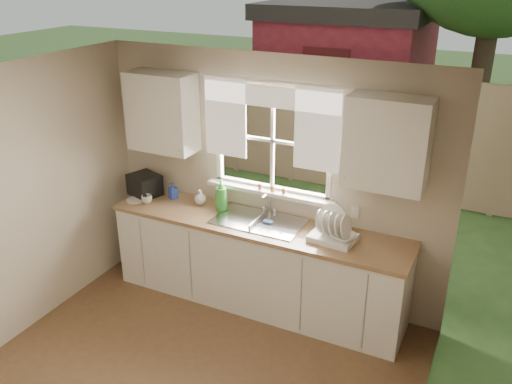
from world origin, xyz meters
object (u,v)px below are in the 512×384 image
at_px(cup, 147,199).
at_px(black_appliance, 145,185).
at_px(dish_rack, 333,232).
at_px(soap_bottle_a, 221,195).

height_order(cup, black_appliance, black_appliance).
distance_m(dish_rack, black_appliance, 2.17).
bearing_deg(soap_bottle_a, dish_rack, 9.83).
xyz_separation_m(soap_bottle_a, cup, (-0.79, -0.20, -0.12)).
height_order(dish_rack, cup, dish_rack).
xyz_separation_m(cup, black_appliance, (-0.15, 0.17, 0.07)).
xyz_separation_m(dish_rack, soap_bottle_a, (-1.23, 0.11, 0.09)).
bearing_deg(cup, black_appliance, 119.28).
bearing_deg(soap_bottle_a, black_appliance, -163.83).
relative_size(dish_rack, cup, 3.75).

